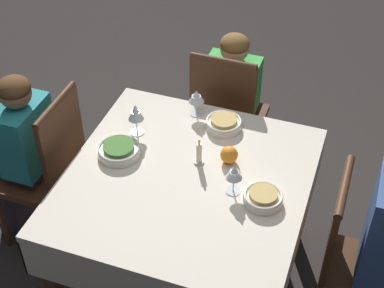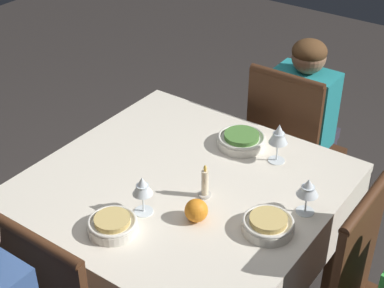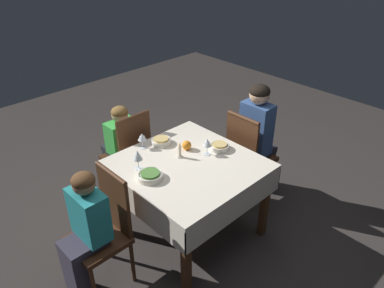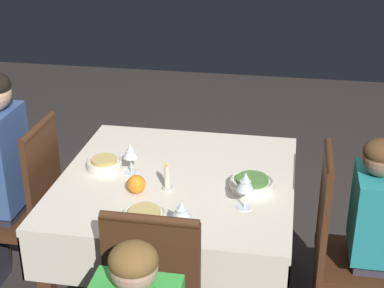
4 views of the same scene
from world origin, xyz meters
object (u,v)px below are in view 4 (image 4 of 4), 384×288
object	(u,v)px
wine_glass_south	(131,152)
bowl_east	(145,216)
chair_north	(345,245)
bowl_south	(104,164)
bowl_north	(252,183)
dining_table	(177,196)
chair_south	(27,204)
candle_centerpiece	(167,179)
wine_glass_east	(181,211)
wine_glass_north	(246,183)
orange_fruit	(136,184)
person_child_teal	(384,239)

from	to	relation	value
wine_glass_south	bowl_east	world-z (taller)	wine_glass_south
chair_north	bowl_south	xyz separation A→B (m)	(-0.10, -1.15, 0.26)
bowl_north	dining_table	bearing A→B (deg)	-97.58
chair_south	candle_centerpiece	distance (m)	0.83
bowl_east	wine_glass_east	size ratio (longest dim) A/B	1.26
chair_north	candle_centerpiece	size ratio (longest dim) A/B	7.06
bowl_south	bowl_north	size ratio (longest dim) A/B	0.85
wine_glass_north	candle_centerpiece	size ratio (longest dim) A/B	1.23
chair_north	bowl_south	size ratio (longest dim) A/B	5.68
bowl_east	wine_glass_north	distance (m)	0.44
bowl_south	wine_glass_south	distance (m)	0.16
chair_north	wine_glass_north	xyz separation A→B (m)	(0.15, -0.45, 0.36)
chair_north	wine_glass_south	xyz separation A→B (m)	(-0.08, -1.01, 0.35)
chair_south	wine_glass_north	bearing A→B (deg)	77.80
candle_centerpiece	bowl_south	bearing A→B (deg)	-113.26
wine_glass_south	orange_fruit	size ratio (longest dim) A/B	1.82
bowl_east	bowl_north	xyz separation A→B (m)	(-0.36, 0.41, -0.00)
chair_south	orange_fruit	bearing A→B (deg)	73.35
dining_table	orange_fruit	size ratio (longest dim) A/B	13.30
candle_centerpiece	bowl_north	bearing A→B (deg)	100.80
chair_south	wine_glass_north	size ratio (longest dim) A/B	5.72
dining_table	wine_glass_south	size ratio (longest dim) A/B	7.31
bowl_east	candle_centerpiece	bearing A→B (deg)	173.44
chair_south	bowl_south	world-z (taller)	chair_south
bowl_south	orange_fruit	size ratio (longest dim) A/B	2.07
dining_table	chair_south	distance (m)	0.80
wine_glass_north	candle_centerpiece	distance (m)	0.38
chair_south	chair_north	size ratio (longest dim) A/B	1.00
chair_north	orange_fruit	world-z (taller)	chair_north
orange_fruit	dining_table	bearing A→B (deg)	139.04
wine_glass_north	orange_fruit	xyz separation A→B (m)	(-0.05, -0.49, -0.08)
wine_glass_south	bowl_east	bearing A→B (deg)	22.47
dining_table	chair_south	size ratio (longest dim) A/B	1.13
chair_north	bowl_east	size ratio (longest dim) A/B	5.41
dining_table	wine_glass_south	bearing A→B (deg)	-91.85
person_child_teal	wine_glass_east	distance (m)	0.97
bowl_south	orange_fruit	distance (m)	0.29
wine_glass_east	candle_centerpiece	world-z (taller)	wine_glass_east
bowl_north	wine_glass_east	bearing A→B (deg)	-30.27
bowl_south	bowl_east	xyz separation A→B (m)	(0.43, 0.31, -0.00)
chair_north	wine_glass_north	distance (m)	0.59
wine_glass_south	bowl_north	size ratio (longest dim) A/B	0.74
wine_glass_south	wine_glass_east	xyz separation A→B (m)	(0.47, 0.33, -0.00)
bowl_east	bowl_north	size ratio (longest dim) A/B	0.89
chair_south	orange_fruit	size ratio (longest dim) A/B	11.75
chair_north	chair_south	bearing A→B (deg)	86.62
wine_glass_east	bowl_north	bearing A→B (deg)	149.73
person_child_teal	wine_glass_east	xyz separation A→B (m)	(0.39, -0.84, 0.29)
bowl_south	candle_centerpiece	xyz separation A→B (m)	(0.15, 0.34, 0.02)
bowl_south	person_child_teal	bearing A→B (deg)	85.60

